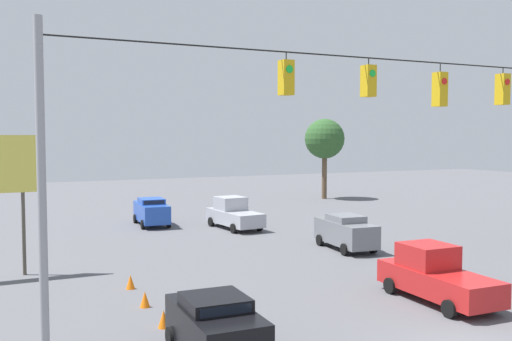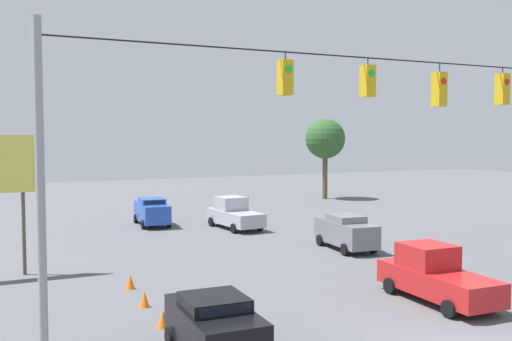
{
  "view_description": "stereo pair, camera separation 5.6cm",
  "coord_description": "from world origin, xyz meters",
  "px_view_note": "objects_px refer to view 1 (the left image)",
  "views": [
    {
      "loc": [
        12.58,
        11.48,
        6.33
      ],
      "look_at": [
        0.85,
        -13.21,
        4.66
      ],
      "focal_mm": 40.0,
      "sensor_mm": 36.0,
      "label": 1
    },
    {
      "loc": [
        12.53,
        11.5,
        6.33
      ],
      "look_at": [
        0.85,
        -13.21,
        4.66
      ],
      "focal_mm": 40.0,
      "sensor_mm": 36.0,
      "label": 2
    }
  ],
  "objects_px": {
    "traffic_cone_nearest": "(164,319)",
    "traffic_cone_third": "(130,282)",
    "traffic_cone_second": "(145,299)",
    "pickup_truck_red_crossing_near": "(435,276)",
    "tree_horizon_left": "(325,139)",
    "overhead_signal_span": "(439,146)",
    "sedan_grey_oncoming_far": "(346,231)",
    "sedan_black_parked_shoulder": "(215,326)",
    "pickup_truck_silver_oncoming_deep": "(234,214)",
    "sedan_blue_withflow_deep": "(151,211)"
  },
  "relations": [
    {
      "from": "overhead_signal_span",
      "to": "pickup_truck_red_crossing_near",
      "type": "bearing_deg",
      "value": -132.63
    },
    {
      "from": "traffic_cone_nearest",
      "to": "traffic_cone_third",
      "type": "xyz_separation_m",
      "value": [
        -0.11,
        -5.23,
        0.0
      ]
    },
    {
      "from": "pickup_truck_red_crossing_near",
      "to": "sedan_blue_withflow_deep",
      "type": "bearing_deg",
      "value": -77.71
    },
    {
      "from": "pickup_truck_silver_oncoming_deep",
      "to": "tree_horizon_left",
      "type": "distance_m",
      "value": 20.75
    },
    {
      "from": "traffic_cone_third",
      "to": "traffic_cone_nearest",
      "type": "bearing_deg",
      "value": 88.78
    },
    {
      "from": "traffic_cone_nearest",
      "to": "tree_horizon_left",
      "type": "xyz_separation_m",
      "value": [
        -25.5,
        -30.58,
        5.66
      ]
    },
    {
      "from": "traffic_cone_second",
      "to": "overhead_signal_span",
      "type": "bearing_deg",
      "value": 136.5
    },
    {
      "from": "traffic_cone_nearest",
      "to": "traffic_cone_second",
      "type": "xyz_separation_m",
      "value": [
        -0.02,
        -2.49,
        0.0
      ]
    },
    {
      "from": "sedan_black_parked_shoulder",
      "to": "pickup_truck_red_crossing_near",
      "type": "bearing_deg",
      "value": -170.19
    },
    {
      "from": "sedan_blue_withflow_deep",
      "to": "tree_horizon_left",
      "type": "distance_m",
      "value": 22.76
    },
    {
      "from": "sedan_black_parked_shoulder",
      "to": "traffic_cone_third",
      "type": "distance_m",
      "value": 8.43
    },
    {
      "from": "sedan_grey_oncoming_far",
      "to": "tree_horizon_left",
      "type": "distance_m",
      "value": 26.1
    },
    {
      "from": "pickup_truck_silver_oncoming_deep",
      "to": "traffic_cone_second",
      "type": "distance_m",
      "value": 18.19
    },
    {
      "from": "sedan_grey_oncoming_far",
      "to": "traffic_cone_third",
      "type": "distance_m",
      "value": 13.12
    },
    {
      "from": "overhead_signal_span",
      "to": "tree_horizon_left",
      "type": "bearing_deg",
      "value": -117.19
    },
    {
      "from": "traffic_cone_third",
      "to": "overhead_signal_span",
      "type": "bearing_deg",
      "value": 126.85
    },
    {
      "from": "pickup_truck_red_crossing_near",
      "to": "traffic_cone_third",
      "type": "relative_size",
      "value": 8.74
    },
    {
      "from": "pickup_truck_red_crossing_near",
      "to": "traffic_cone_nearest",
      "type": "relative_size",
      "value": 8.74
    },
    {
      "from": "pickup_truck_silver_oncoming_deep",
      "to": "sedan_grey_oncoming_far",
      "type": "xyz_separation_m",
      "value": [
        -2.78,
        9.35,
        0.03
      ]
    },
    {
      "from": "overhead_signal_span",
      "to": "pickup_truck_red_crossing_near",
      "type": "height_order",
      "value": "overhead_signal_span"
    },
    {
      "from": "sedan_blue_withflow_deep",
      "to": "sedan_grey_oncoming_far",
      "type": "distance_m",
      "value": 15.03
    },
    {
      "from": "sedan_black_parked_shoulder",
      "to": "pickup_truck_silver_oncoming_deep",
      "type": "distance_m",
      "value": 22.86
    },
    {
      "from": "pickup_truck_silver_oncoming_deep",
      "to": "traffic_cone_second",
      "type": "xyz_separation_m",
      "value": [
        10.05,
        15.15,
        -0.68
      ]
    },
    {
      "from": "sedan_blue_withflow_deep",
      "to": "tree_horizon_left",
      "type": "relative_size",
      "value": 0.58
    },
    {
      "from": "sedan_blue_withflow_deep",
      "to": "sedan_black_parked_shoulder",
      "type": "bearing_deg",
      "value": 79.07
    },
    {
      "from": "pickup_truck_red_crossing_near",
      "to": "traffic_cone_second",
      "type": "bearing_deg",
      "value": -21.2
    },
    {
      "from": "pickup_truck_silver_oncoming_deep",
      "to": "sedan_blue_withflow_deep",
      "type": "height_order",
      "value": "pickup_truck_silver_oncoming_deep"
    },
    {
      "from": "sedan_grey_oncoming_far",
      "to": "traffic_cone_second",
      "type": "xyz_separation_m",
      "value": [
        12.83,
        5.8,
        -0.71
      ]
    },
    {
      "from": "sedan_black_parked_shoulder",
      "to": "sedan_blue_withflow_deep",
      "type": "distance_m",
      "value": 24.91
    },
    {
      "from": "traffic_cone_nearest",
      "to": "traffic_cone_third",
      "type": "distance_m",
      "value": 5.23
    },
    {
      "from": "sedan_blue_withflow_deep",
      "to": "traffic_cone_second",
      "type": "relative_size",
      "value": 7.81
    },
    {
      "from": "pickup_truck_red_crossing_near",
      "to": "traffic_cone_third",
      "type": "bearing_deg",
      "value": -33.45
    },
    {
      "from": "sedan_black_parked_shoulder",
      "to": "tree_horizon_left",
      "type": "bearing_deg",
      "value": -126.44
    },
    {
      "from": "pickup_truck_silver_oncoming_deep",
      "to": "tree_horizon_left",
      "type": "bearing_deg",
      "value": -140.04
    },
    {
      "from": "overhead_signal_span",
      "to": "sedan_black_parked_shoulder",
      "type": "xyz_separation_m",
      "value": [
        6.86,
        -1.4,
        -5.07
      ]
    },
    {
      "from": "sedan_blue_withflow_deep",
      "to": "sedan_grey_oncoming_far",
      "type": "relative_size",
      "value": 1.01
    },
    {
      "from": "pickup_truck_red_crossing_near",
      "to": "sedan_grey_oncoming_far",
      "type": "height_order",
      "value": "pickup_truck_red_crossing_near"
    },
    {
      "from": "sedan_black_parked_shoulder",
      "to": "pickup_truck_red_crossing_near",
      "type": "relative_size",
      "value": 0.77
    },
    {
      "from": "sedan_grey_oncoming_far",
      "to": "overhead_signal_span",
      "type": "bearing_deg",
      "value": 67.22
    },
    {
      "from": "traffic_cone_nearest",
      "to": "pickup_truck_silver_oncoming_deep",
      "type": "bearing_deg",
      "value": -119.69
    },
    {
      "from": "sedan_black_parked_shoulder",
      "to": "tree_horizon_left",
      "type": "height_order",
      "value": "tree_horizon_left"
    },
    {
      "from": "traffic_cone_third",
      "to": "traffic_cone_second",
      "type": "bearing_deg",
      "value": 87.97
    },
    {
      "from": "sedan_blue_withflow_deep",
      "to": "traffic_cone_nearest",
      "type": "bearing_deg",
      "value": 75.99
    },
    {
      "from": "traffic_cone_second",
      "to": "traffic_cone_third",
      "type": "bearing_deg",
      "value": -92.03
    },
    {
      "from": "overhead_signal_span",
      "to": "pickup_truck_red_crossing_near",
      "type": "distance_m",
      "value": 6.55
    },
    {
      "from": "overhead_signal_span",
      "to": "sedan_grey_oncoming_far",
      "type": "height_order",
      "value": "overhead_signal_span"
    },
    {
      "from": "traffic_cone_second",
      "to": "pickup_truck_red_crossing_near",
      "type": "bearing_deg",
      "value": 158.8
    },
    {
      "from": "sedan_black_parked_shoulder",
      "to": "tree_horizon_left",
      "type": "relative_size",
      "value": 0.5
    },
    {
      "from": "traffic_cone_second",
      "to": "tree_horizon_left",
      "type": "bearing_deg",
      "value": -132.22
    },
    {
      "from": "traffic_cone_nearest",
      "to": "traffic_cone_third",
      "type": "relative_size",
      "value": 1.0
    }
  ]
}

